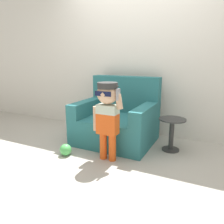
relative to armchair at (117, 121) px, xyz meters
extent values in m
plane|color=#ADA89E|center=(0.13, -0.14, -0.32)|extent=(10.00, 10.00, 0.00)
cube|color=silver|center=(0.13, 0.55, 0.98)|extent=(10.00, 0.05, 2.60)
cube|color=#286B70|center=(0.00, -0.06, -0.12)|extent=(1.10, 0.92, 0.39)
cube|color=#286B70|center=(0.00, 0.31, 0.36)|extent=(1.10, 0.17, 0.57)
cube|color=#286B70|center=(-0.46, -0.15, 0.18)|extent=(0.17, 0.75, 0.21)
cube|color=#286B70|center=(0.46, -0.15, 0.18)|extent=(0.17, 0.75, 0.21)
cylinder|color=#E05119|center=(0.11, -0.64, -0.15)|extent=(0.09, 0.09, 0.34)
cylinder|color=#E05119|center=(0.23, -0.64, -0.15)|extent=(0.09, 0.09, 0.34)
cube|color=#E05119|center=(0.17, -0.64, 0.15)|extent=(0.25, 0.14, 0.25)
cube|color=#B7C6B2|center=(0.17, -0.64, 0.33)|extent=(0.25, 0.14, 0.11)
sphere|color=tan|center=(0.17, -0.64, 0.51)|extent=(0.25, 0.25, 0.25)
cylinder|color=#2D2D2D|center=(0.17, -0.64, 0.61)|extent=(0.24, 0.24, 0.07)
cube|color=#2D2D2D|center=(0.17, -0.53, 0.58)|extent=(0.14, 0.11, 0.01)
cube|color=#0F1433|center=(0.17, -0.76, 0.53)|extent=(0.20, 0.01, 0.05)
cylinder|color=tan|center=(0.01, -0.64, 0.19)|extent=(0.07, 0.07, 0.30)
cylinder|color=tan|center=(0.31, -0.64, 0.43)|extent=(0.10, 0.07, 0.18)
cube|color=gray|center=(0.31, -0.66, 0.51)|extent=(0.02, 0.07, 0.13)
cylinder|color=#333333|center=(0.81, -0.02, -0.31)|extent=(0.23, 0.23, 0.02)
cylinder|color=#333333|center=(0.81, -0.02, -0.10)|extent=(0.06, 0.06, 0.43)
cylinder|color=#333333|center=(0.81, -0.02, 0.12)|extent=(0.36, 0.36, 0.02)
sphere|color=#4CB256|center=(-0.38, -0.78, -0.24)|extent=(0.15, 0.15, 0.15)
camera|label=1|loc=(1.32, -2.87, 0.90)|focal=35.00mm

